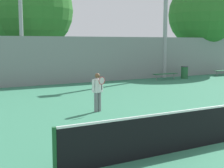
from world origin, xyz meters
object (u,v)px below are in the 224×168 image
bench_courtside_near (165,74)px  tree_green_tall (201,14)px  trash_bin (184,72)px  tree_green_broad (32,10)px  bench_courtside_far (223,71)px  tennis_player (98,90)px  light_pole_near_left (166,2)px

bench_courtside_near → tree_green_tall: bearing=25.0°
trash_bin → tree_green_broad: bearing=151.7°
bench_courtside_near → tree_green_broad: bearing=147.8°
bench_courtside_far → tree_green_tall: tree_green_tall is taller
bench_courtside_near → bench_courtside_far: (5.97, 0.00, -0.00)m
bench_courtside_far → tree_green_broad: tree_green_broad is taller
tennis_player → light_pole_near_left: (9.94, 8.70, 4.98)m
trash_bin → tree_green_broad: 12.53m
tennis_player → bench_courtside_near: bearing=26.7°
tree_green_tall → tree_green_broad: size_ratio=0.99×
bench_courtside_near → light_pole_near_left: (0.83, 1.24, 5.43)m
trash_bin → bench_courtside_far: bearing=1.9°
bench_courtside_far → tree_green_tall: 5.59m
tennis_player → light_pole_near_left: bearing=28.6°
tennis_player → bench_courtside_far: tennis_player is taller
tennis_player → bench_courtside_near: size_ratio=0.76×
bench_courtside_far → light_pole_near_left: light_pole_near_left is taller
bench_courtside_far → tree_green_tall: bearing=88.4°
trash_bin → tree_green_tall: bearing=34.3°
tennis_player → bench_courtside_near: tennis_player is taller
bench_courtside_far → trash_bin: trash_bin is taller
tennis_player → bench_courtside_far: size_ratio=0.96×
light_pole_near_left → tree_green_tall: size_ratio=1.29×
bench_courtside_near → tennis_player: bearing=-140.7°
light_pole_near_left → tree_green_broad: bearing=156.2°
tennis_player → trash_bin: 13.07m
tree_green_broad → tennis_player: bearing=-92.6°
tennis_player → light_pole_near_left: light_pole_near_left is taller
tree_green_tall → light_pole_near_left: bearing=-163.1°
bench_courtside_near → bench_courtside_far: same height
bench_courtside_far → light_pole_near_left: (-5.14, 1.24, 5.44)m
trash_bin → tree_green_tall: (4.33, 2.96, 4.77)m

